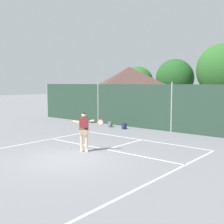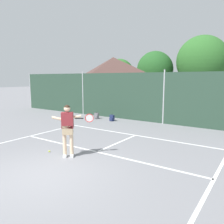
% 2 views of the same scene
% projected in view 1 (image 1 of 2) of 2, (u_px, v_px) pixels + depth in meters
% --- Properties ---
extents(ground_plane, '(120.00, 120.00, 0.00)m').
position_uv_depth(ground_plane, '(67.00, 160.00, 11.80)').
color(ground_plane, gray).
extents(court_markings, '(8.30, 11.10, 0.01)m').
position_uv_depth(court_markings, '(78.00, 157.00, 12.29)').
color(court_markings, white).
rests_on(court_markings, ground).
extents(chainlink_fence, '(26.09, 0.09, 3.26)m').
position_uv_depth(chainlink_fence, '(172.00, 108.00, 18.52)').
color(chainlink_fence, '#284233').
rests_on(chainlink_fence, ground).
extents(clubhouse_building, '(5.83, 5.18, 4.71)m').
position_uv_depth(clubhouse_building, '(129.00, 91.00, 26.73)').
color(clubhouse_building, beige).
rests_on(clubhouse_building, ground).
extents(treeline_backdrop, '(24.74, 4.45, 6.90)m').
position_uv_depth(treeline_backdrop, '(223.00, 77.00, 26.74)').
color(treeline_backdrop, brown).
rests_on(treeline_backdrop, ground).
extents(tennis_player, '(1.10, 1.02, 1.85)m').
position_uv_depth(tennis_player, '(84.00, 128.00, 13.14)').
color(tennis_player, silver).
rests_on(tennis_player, ground).
extents(tennis_ball, '(0.07, 0.07, 0.07)m').
position_uv_depth(tennis_ball, '(70.00, 148.00, 13.83)').
color(tennis_ball, '#CCE033').
rests_on(tennis_ball, ground).
extents(backpack_grey, '(0.28, 0.24, 0.46)m').
position_uv_depth(backpack_grey, '(110.00, 124.00, 20.61)').
color(backpack_grey, slate).
rests_on(backpack_grey, ground).
extents(backpack_navy, '(0.29, 0.26, 0.46)m').
position_uv_depth(backpack_navy, '(124.00, 126.00, 19.74)').
color(backpack_navy, navy).
rests_on(backpack_navy, ground).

